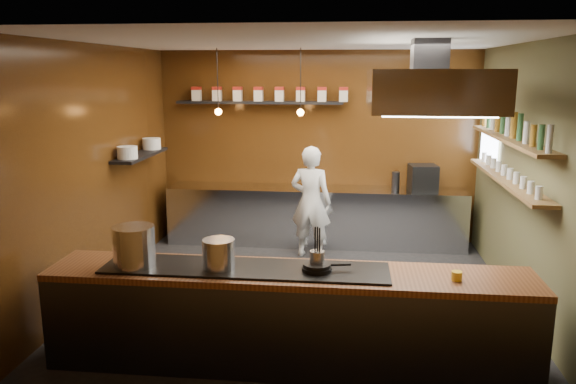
# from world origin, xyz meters

# --- Properties ---
(floor) EXTENTS (5.00, 5.00, 0.00)m
(floor) POSITION_xyz_m (0.00, 0.00, 0.00)
(floor) COLOR black
(floor) RESTS_ON ground
(back_wall) EXTENTS (5.00, 0.00, 5.00)m
(back_wall) POSITION_xyz_m (0.00, 2.50, 1.50)
(back_wall) COLOR #3A1E0A
(back_wall) RESTS_ON ground
(left_wall) EXTENTS (0.00, 5.00, 5.00)m
(left_wall) POSITION_xyz_m (-2.50, 0.00, 1.50)
(left_wall) COLOR #3A1E0A
(left_wall) RESTS_ON ground
(right_wall) EXTENTS (0.00, 5.00, 5.00)m
(right_wall) POSITION_xyz_m (2.50, 0.00, 1.50)
(right_wall) COLOR brown
(right_wall) RESTS_ON ground
(ceiling) EXTENTS (5.00, 5.00, 0.00)m
(ceiling) POSITION_xyz_m (0.00, 0.00, 3.00)
(ceiling) COLOR silver
(ceiling) RESTS_ON back_wall
(window_pane) EXTENTS (0.00, 1.00, 1.00)m
(window_pane) POSITION_xyz_m (2.45, 1.70, 1.90)
(window_pane) COLOR white
(window_pane) RESTS_ON right_wall
(prep_counter) EXTENTS (4.60, 0.65, 0.90)m
(prep_counter) POSITION_xyz_m (0.00, 2.17, 0.45)
(prep_counter) COLOR silver
(prep_counter) RESTS_ON floor
(pass_counter) EXTENTS (4.40, 0.72, 0.94)m
(pass_counter) POSITION_xyz_m (-0.00, -1.60, 0.47)
(pass_counter) COLOR #38383D
(pass_counter) RESTS_ON floor
(tin_shelf) EXTENTS (2.60, 0.26, 0.04)m
(tin_shelf) POSITION_xyz_m (-0.90, 2.36, 2.20)
(tin_shelf) COLOR black
(tin_shelf) RESTS_ON back_wall
(plate_shelf) EXTENTS (0.30, 1.40, 0.04)m
(plate_shelf) POSITION_xyz_m (-2.34, 1.00, 1.55)
(plate_shelf) COLOR black
(plate_shelf) RESTS_ON left_wall
(bottle_shelf_upper) EXTENTS (0.26, 2.80, 0.04)m
(bottle_shelf_upper) POSITION_xyz_m (2.34, 0.30, 1.92)
(bottle_shelf_upper) COLOR brown
(bottle_shelf_upper) RESTS_ON right_wall
(bottle_shelf_lower) EXTENTS (0.26, 2.80, 0.04)m
(bottle_shelf_lower) POSITION_xyz_m (2.34, 0.30, 1.45)
(bottle_shelf_lower) COLOR brown
(bottle_shelf_lower) RESTS_ON right_wall
(extractor_hood) EXTENTS (1.20, 2.00, 0.72)m
(extractor_hood) POSITION_xyz_m (1.30, -0.40, 2.51)
(extractor_hood) COLOR #38383D
(extractor_hood) RESTS_ON ceiling
(pendant_left) EXTENTS (0.10, 0.10, 0.95)m
(pendant_left) POSITION_xyz_m (-1.40, 1.70, 2.15)
(pendant_left) COLOR black
(pendant_left) RESTS_ON ceiling
(pendant_right) EXTENTS (0.10, 0.10, 0.95)m
(pendant_right) POSITION_xyz_m (-0.20, 1.70, 2.15)
(pendant_right) COLOR black
(pendant_right) RESTS_ON ceiling
(storage_tins) EXTENTS (2.43, 0.13, 0.22)m
(storage_tins) POSITION_xyz_m (-0.75, 2.36, 2.33)
(storage_tins) COLOR beige
(storage_tins) RESTS_ON tin_shelf
(plate_stacks) EXTENTS (0.26, 1.16, 0.16)m
(plate_stacks) POSITION_xyz_m (-2.34, 1.00, 1.65)
(plate_stacks) COLOR white
(plate_stacks) RESTS_ON plate_shelf
(bottles) EXTENTS (0.06, 2.66, 0.24)m
(bottles) POSITION_xyz_m (2.34, 0.30, 2.06)
(bottles) COLOR silver
(bottles) RESTS_ON bottle_shelf_upper
(wine_glasses) EXTENTS (0.07, 2.37, 0.13)m
(wine_glasses) POSITION_xyz_m (2.34, 0.30, 1.53)
(wine_glasses) COLOR silver
(wine_glasses) RESTS_ON bottle_shelf_lower
(stockpot_large) EXTENTS (0.45, 0.45, 0.37)m
(stockpot_large) POSITION_xyz_m (-1.41, -1.67, 1.12)
(stockpot_large) COLOR silver
(stockpot_large) RESTS_ON pass_counter
(stockpot_small) EXTENTS (0.38, 0.38, 0.27)m
(stockpot_small) POSITION_xyz_m (-0.63, -1.66, 1.08)
(stockpot_small) COLOR silver
(stockpot_small) RESTS_ON pass_counter
(utensil_crock) EXTENTS (0.17, 0.17, 0.17)m
(utensil_crock) POSITION_xyz_m (0.25, -1.59, 1.03)
(utensil_crock) COLOR #B4B7BC
(utensil_crock) RESTS_ON pass_counter
(frying_pan) EXTENTS (0.44, 0.27, 0.07)m
(frying_pan) POSITION_xyz_m (0.26, -1.62, 0.97)
(frying_pan) COLOR black
(frying_pan) RESTS_ON pass_counter
(butter_jar) EXTENTS (0.10, 0.10, 0.08)m
(butter_jar) POSITION_xyz_m (1.46, -1.67, 0.96)
(butter_jar) COLOR yellow
(butter_jar) RESTS_ON pass_counter
(espresso_machine) EXTENTS (0.44, 0.42, 0.40)m
(espresso_machine) POSITION_xyz_m (1.62, 2.13, 1.10)
(espresso_machine) COLOR black
(espresso_machine) RESTS_ON prep_counter
(chef) EXTENTS (0.67, 0.50, 1.64)m
(chef) POSITION_xyz_m (-0.03, 1.54, 0.82)
(chef) COLOR white
(chef) RESTS_ON floor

